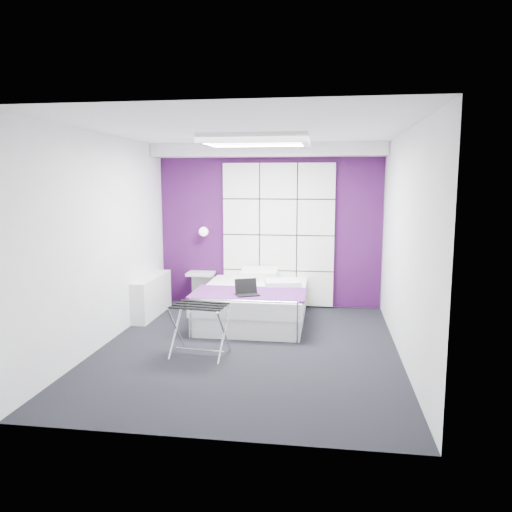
{
  "coord_description": "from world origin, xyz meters",
  "views": [
    {
      "loc": [
        0.93,
        -5.8,
        2.02
      ],
      "look_at": [
        0.05,
        0.35,
        1.09
      ],
      "focal_mm": 35.0,
      "sensor_mm": 36.0,
      "label": 1
    }
  ],
  "objects": [
    {
      "name": "wall_back",
      "position": [
        0.0,
        2.2,
        1.3
      ],
      "size": [
        3.6,
        0.0,
        3.6
      ],
      "primitive_type": "plane",
      "rotation": [
        1.57,
        0.0,
        0.0
      ],
      "color": "silver",
      "rests_on": "floor"
    },
    {
      "name": "bed",
      "position": [
        -0.11,
        1.21,
        0.28
      ],
      "size": [
        1.54,
        1.86,
        0.66
      ],
      "color": "white",
      "rests_on": "floor"
    },
    {
      "name": "wall_lamp",
      "position": [
        -1.05,
        2.06,
        1.22
      ],
      "size": [
        0.15,
        0.15,
        0.15
      ],
      "primitive_type": "sphere",
      "color": "white",
      "rests_on": "wall_back"
    },
    {
      "name": "radiator",
      "position": [
        -1.69,
        1.3,
        0.3
      ],
      "size": [
        0.22,
        1.2,
        0.6
      ],
      "primitive_type": "cube",
      "color": "white",
      "rests_on": "floor"
    },
    {
      "name": "floor",
      "position": [
        0.0,
        0.0,
        0.0
      ],
      "size": [
        4.4,
        4.4,
        0.0
      ],
      "primitive_type": "plane",
      "color": "black",
      "rests_on": "ground"
    },
    {
      "name": "skylight",
      "position": [
        0.0,
        0.6,
        2.55
      ],
      "size": [
        1.36,
        0.86,
        0.12
      ],
      "primitive_type": null,
      "color": "white",
      "rests_on": "ceiling"
    },
    {
      "name": "ceiling",
      "position": [
        0.0,
        0.0,
        2.6
      ],
      "size": [
        4.4,
        4.4,
        0.0
      ],
      "primitive_type": "plane",
      "rotation": [
        3.14,
        0.0,
        0.0
      ],
      "color": "white",
      "rests_on": "wall_back"
    },
    {
      "name": "soffit",
      "position": [
        0.0,
        1.95,
        2.5
      ],
      "size": [
        3.58,
        0.5,
        0.2
      ],
      "primitive_type": "cube",
      "color": "white",
      "rests_on": "wall_back"
    },
    {
      "name": "headboard",
      "position": [
        0.15,
        2.14,
        1.17
      ],
      "size": [
        1.8,
        0.08,
        2.3
      ],
      "primitive_type": null,
      "color": "white",
      "rests_on": "wall_back"
    },
    {
      "name": "luggage_rack",
      "position": [
        -0.52,
        -0.33,
        0.3
      ],
      "size": [
        0.62,
        0.46,
        0.61
      ],
      "rotation": [
        0.0,
        0.0,
        -0.12
      ],
      "color": "silver",
      "rests_on": "floor"
    },
    {
      "name": "wall_right",
      "position": [
        1.8,
        0.0,
        1.3
      ],
      "size": [
        0.0,
        4.4,
        4.4
      ],
      "primitive_type": "plane",
      "rotation": [
        1.57,
        0.0,
        -1.57
      ],
      "color": "silver",
      "rests_on": "floor"
    },
    {
      "name": "wall_left",
      "position": [
        -1.8,
        0.0,
        1.3
      ],
      "size": [
        0.0,
        4.4,
        4.4
      ],
      "primitive_type": "plane",
      "rotation": [
        1.57,
        0.0,
        1.57
      ],
      "color": "silver",
      "rests_on": "floor"
    },
    {
      "name": "accent_wall",
      "position": [
        0.0,
        2.19,
        1.3
      ],
      "size": [
        3.58,
        0.02,
        2.58
      ],
      "primitive_type": "cube",
      "color": "#3C0F42",
      "rests_on": "wall_back"
    },
    {
      "name": "nightstand",
      "position": [
        -1.11,
        2.02,
        0.53
      ],
      "size": [
        0.43,
        0.34,
        0.05
      ],
      "primitive_type": "cube",
      "color": "white",
      "rests_on": "wall_back"
    },
    {
      "name": "laptop",
      "position": [
        -0.1,
        0.62,
        0.57
      ],
      "size": [
        0.3,
        0.21,
        0.22
      ],
      "rotation": [
        0.0,
        0.0,
        0.43
      ],
      "color": "black",
      "rests_on": "bed"
    }
  ]
}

